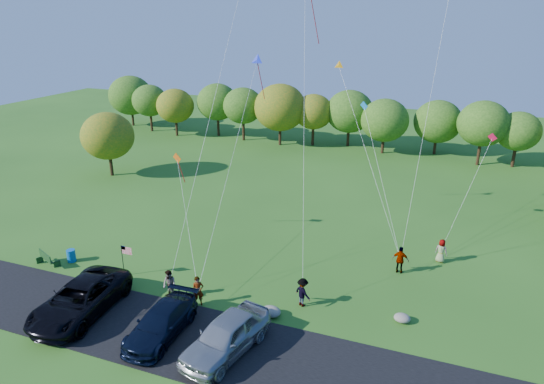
{
  "coord_description": "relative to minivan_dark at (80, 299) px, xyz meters",
  "views": [
    {
      "loc": [
        12.49,
        -22.9,
        16.76
      ],
      "look_at": [
        1.41,
        6.0,
        5.28
      ],
      "focal_mm": 32.0,
      "sensor_mm": 36.0,
      "label": 1
    }
  ],
  "objects": [
    {
      "name": "park_bench",
      "position": [
        -6.45,
        3.86,
        -0.46
      ],
      "size": [
        1.84,
        1.03,
        1.04
      ],
      "rotation": [
        0.0,
        0.0,
        -0.41
      ],
      "color": "#153C17",
      "rests_on": "ground"
    },
    {
      "name": "flyer_c",
      "position": [
        11.9,
        5.54,
        -0.11
      ],
      "size": [
        1.36,
        1.18,
        1.83
      ],
      "primitive_type": "imported",
      "rotation": [
        0.0,
        0.0,
        2.62
      ],
      "color": "#4C4C59",
      "rests_on": "ground"
    },
    {
      "name": "flyer_d",
      "position": [
        16.91,
        11.72,
        -0.05
      ],
      "size": [
        1.16,
        0.53,
        1.94
      ],
      "primitive_type": "imported",
      "rotation": [
        0.0,
        0.0,
        3.09
      ],
      "color": "#4C4C59",
      "rests_on": "ground"
    },
    {
      "name": "boulder_far",
      "position": [
        17.78,
        6.0,
        -0.77
      ],
      "size": [
        0.95,
        0.79,
        0.5
      ],
      "primitive_type": "ellipsoid",
      "color": "slate",
      "rests_on": "ground"
    },
    {
      "name": "flyer_b",
      "position": [
        3.95,
        3.36,
        -0.07
      ],
      "size": [
        1.11,
        0.98,
        1.91
      ],
      "primitive_type": "imported",
      "rotation": [
        0.0,
        0.0,
        -0.32
      ],
      "color": "#4C4C59",
      "rests_on": "ground"
    },
    {
      "name": "flag_assembly",
      "position": [
        -0.26,
        4.66,
        0.65
      ],
      "size": [
        0.84,
        0.54,
        2.26
      ],
      "color": "black",
      "rests_on": "ground"
    },
    {
      "name": "treeline",
      "position": [
        6.42,
        40.77,
        3.77
      ],
      "size": [
        77.49,
        27.9,
        8.68
      ],
      "color": "#331F12",
      "rests_on": "ground"
    },
    {
      "name": "boulder_near",
      "position": [
        10.49,
        3.82,
        -0.72
      ],
      "size": [
        1.21,
        0.95,
        0.61
      ],
      "primitive_type": "ellipsoid",
      "color": "gray",
      "rests_on": "ground"
    },
    {
      "name": "flyer_e",
      "position": [
        19.44,
        14.33,
        -0.15
      ],
      "size": [
        0.98,
        0.79,
        1.74
      ],
      "primitive_type": "imported",
      "rotation": [
        0.0,
        0.0,
        2.83
      ],
      "color": "#4C4C59",
      "rests_on": "ground"
    },
    {
      "name": "minivan_silver",
      "position": [
        9.51,
        -0.07,
        0.02
      ],
      "size": [
        3.48,
        6.14,
        1.97
      ],
      "primitive_type": "imported",
      "rotation": [
        0.0,
        0.0,
        -0.21
      ],
      "color": "#999CA3",
      "rests_on": "asphalt_lane"
    },
    {
      "name": "asphalt_lane",
      "position": [
        6.74,
        0.16,
        -0.99
      ],
      "size": [
        44.0,
        6.0,
        0.06
      ],
      "primitive_type": "cube",
      "color": "black",
      "rests_on": "ground"
    },
    {
      "name": "flyer_a",
      "position": [
        5.95,
        3.36,
        -0.07
      ],
      "size": [
        0.83,
        0.76,
        1.9
      ],
      "primitive_type": "imported",
      "rotation": [
        0.0,
        0.0,
        0.59
      ],
      "color": "#4C4C59",
      "rests_on": "ground"
    },
    {
      "name": "trash_barrel",
      "position": [
        -5.26,
        4.96,
        -0.57
      ],
      "size": [
        0.6,
        0.6,
        0.9
      ],
      "primitive_type": "cylinder",
      "color": "#0B57AE",
      "rests_on": "ground"
    },
    {
      "name": "minivan_navy",
      "position": [
        5.57,
        -0.09,
        -0.17
      ],
      "size": [
        2.38,
        5.55,
        1.59
      ],
      "primitive_type": "imported",
      "rotation": [
        0.0,
        0.0,
        0.03
      ],
      "color": "black",
      "rests_on": "asphalt_lane"
    },
    {
      "name": "ground",
      "position": [
        6.74,
        4.16,
        -1.02
      ],
      "size": [
        140.0,
        140.0,
        0.0
      ],
      "primitive_type": "plane",
      "color": "#285A19",
      "rests_on": "ground"
    },
    {
      "name": "minivan_dark",
      "position": [
        0.0,
        0.0,
        0.0
      ],
      "size": [
        3.71,
        7.15,
        1.92
      ],
      "primitive_type": "imported",
      "rotation": [
        0.0,
        0.0,
        0.08
      ],
      "color": "black",
      "rests_on": "asphalt_lane"
    }
  ]
}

